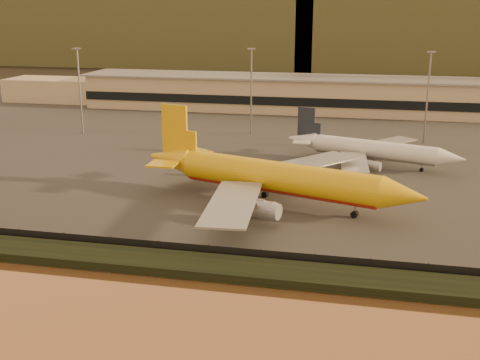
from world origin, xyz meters
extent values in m
plane|color=black|center=(0.00, 0.00, 0.00)|extent=(900.00, 900.00, 0.00)
cube|color=black|center=(0.00, -17.00, 0.70)|extent=(320.00, 7.00, 1.40)
cube|color=#2D2D2D|center=(0.00, 95.00, 0.10)|extent=(320.00, 220.00, 0.20)
cube|color=black|center=(0.00, -13.00, 1.30)|extent=(300.00, 0.05, 2.20)
cube|color=tan|center=(0.00, 125.00, 6.20)|extent=(160.00, 22.00, 12.00)
cube|color=black|center=(0.00, 113.80, 5.20)|extent=(160.00, 0.60, 3.00)
cube|color=gray|center=(0.00, 125.00, 12.50)|extent=(164.00, 24.00, 0.60)
cube|color=tan|center=(-95.00, 129.00, 4.70)|extent=(50.00, 18.00, 9.00)
cylinder|color=slate|center=(-60.00, 70.00, 12.70)|extent=(0.50, 0.50, 25.00)
cube|color=slate|center=(-60.00, 70.00, 25.40)|extent=(2.20, 2.20, 0.40)
cylinder|color=slate|center=(-10.00, 80.00, 12.70)|extent=(0.50, 0.50, 25.00)
cube|color=slate|center=(-10.00, 80.00, 25.40)|extent=(2.20, 2.20, 0.40)
cylinder|color=slate|center=(40.00, 78.00, 12.70)|extent=(0.50, 0.50, 25.00)
cube|color=slate|center=(40.00, 78.00, 25.40)|extent=(2.20, 2.20, 0.40)
cube|color=brown|center=(-140.00, 340.00, 27.50)|extent=(260.00, 160.00, 55.00)
cube|color=brown|center=(90.00, 340.00, 35.00)|extent=(220.00, 160.00, 70.00)
cylinder|color=#DCA70B|center=(8.26, 15.33, 5.77)|extent=(40.51, 17.82, 5.87)
cylinder|color=#B01B0A|center=(8.26, 15.33, 4.75)|extent=(39.05, 16.25, 4.58)
cone|color=#DCA70B|center=(31.40, 8.03, 5.77)|extent=(9.30, 7.97, 5.87)
cone|color=#DCA70B|center=(-15.96, 22.97, 6.22)|extent=(11.45, 8.65, 5.87)
cube|color=#DCA70B|center=(-14.88, 22.63, 12.67)|extent=(6.06, 2.31, 10.27)
cube|color=#DCA70B|center=(-12.04, 27.89, 6.66)|extent=(7.83, 7.82, 0.35)
cube|color=#DCA70B|center=(-15.57, 16.69, 6.66)|extent=(5.69, 5.62, 0.35)
cube|color=gray|center=(11.88, 30.58, 4.75)|extent=(22.25, 24.62, 0.35)
cylinder|color=gray|center=(13.43, 26.10, 3.13)|extent=(7.43, 5.11, 3.23)
cube|color=gray|center=(2.48, 0.77, 4.75)|extent=(9.87, 25.93, 0.35)
cylinder|color=gray|center=(6.32, 3.55, 3.13)|extent=(7.43, 5.11, 3.23)
cylinder|color=black|center=(23.06, 10.67, 0.85)|extent=(1.54, 1.37, 1.29)
cylinder|color=slate|center=(23.06, 10.67, 1.52)|extent=(0.23, 0.23, 2.64)
cylinder|color=black|center=(3.43, 14.09, 0.85)|extent=(1.54, 1.37, 1.29)
cylinder|color=slate|center=(3.43, 14.09, 1.52)|extent=(0.23, 0.23, 2.64)
cylinder|color=black|center=(5.02, 19.12, 0.85)|extent=(1.54, 1.37, 1.29)
cylinder|color=slate|center=(5.02, 19.12, 1.52)|extent=(0.23, 0.23, 2.64)
cylinder|color=white|center=(26.29, 49.93, 4.20)|extent=(30.09, 13.44, 4.21)
cylinder|color=gray|center=(26.29, 49.93, 3.46)|extent=(29.01, 12.30, 3.28)
cone|color=white|center=(43.48, 44.29, 4.20)|extent=(6.91, 5.83, 4.21)
cone|color=white|center=(8.30, 55.83, 4.51)|extent=(8.51, 6.36, 4.21)
cube|color=#1B2231|center=(9.10, 55.57, 9.14)|extent=(4.50, 1.76, 7.36)
cube|color=white|center=(11.21, 59.30, 4.83)|extent=(5.75, 5.71, 0.25)
cube|color=white|center=(8.59, 51.31, 4.83)|extent=(4.22, 4.01, 0.25)
cube|color=gray|center=(29.10, 61.18, 3.46)|extent=(16.71, 18.27, 0.25)
cylinder|color=gray|center=(30.21, 57.83, 2.30)|extent=(5.52, 3.77, 2.31)
cube|color=gray|center=(21.88, 39.20, 3.46)|extent=(7.15, 19.28, 0.25)
cylinder|color=gray|center=(24.77, 41.24, 2.30)|extent=(5.52, 3.77, 2.31)
cylinder|color=black|center=(37.28, 46.32, 0.66)|extent=(1.11, 0.99, 0.93)
cylinder|color=slate|center=(37.28, 46.32, 1.15)|extent=(0.22, 0.22, 1.89)
cylinder|color=black|center=(22.70, 49.11, 0.66)|extent=(1.11, 0.99, 0.93)
cylinder|color=slate|center=(22.70, 49.11, 1.15)|extent=(0.22, 0.22, 1.89)
cylinder|color=black|center=(23.88, 52.71, 0.66)|extent=(1.11, 0.99, 0.93)
cylinder|color=slate|center=(23.88, 52.71, 1.15)|extent=(0.22, 0.22, 1.89)
cube|color=#DCA70B|center=(23.29, 27.96, 1.22)|extent=(4.73, 2.52, 2.04)
cube|color=white|center=(-13.08, 31.86, 1.00)|extent=(3.70, 1.95, 1.60)
camera|label=1|loc=(24.61, -94.80, 37.23)|focal=45.00mm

